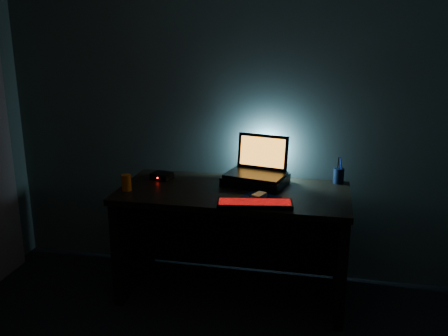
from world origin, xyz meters
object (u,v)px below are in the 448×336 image
laptop (258,165)px  pen_cup (339,176)px  mouse (259,196)px  router (162,176)px  keyboard (255,204)px  juice_glass (126,183)px

laptop → pen_cup: 0.55m
mouse → router: 0.77m
laptop → mouse: bearing=-68.4°
mouse → router: size_ratio=0.63×
pen_cup → keyboard: bearing=-131.5°
laptop → juice_glass: laptop is taller
laptop → router: 0.68m
keyboard → mouse: mouse is taller
laptop → keyboard: (0.04, -0.46, -0.11)m
mouse → pen_cup: 0.65m
mouse → router: bearing=-177.5°
laptop → keyboard: 0.48m
juice_glass → router: size_ratio=0.68×
keyboard → juice_glass: size_ratio=4.35×
router → juice_glass: bearing=-102.5°
keyboard → pen_cup: size_ratio=4.49×
router → pen_cup: bearing=22.3°
pen_cup → router: 1.22m
keyboard → pen_cup: 0.74m
keyboard → pen_cup: pen_cup is taller
laptop → juice_glass: (-0.82, -0.35, -0.07)m
mouse → router: router is taller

